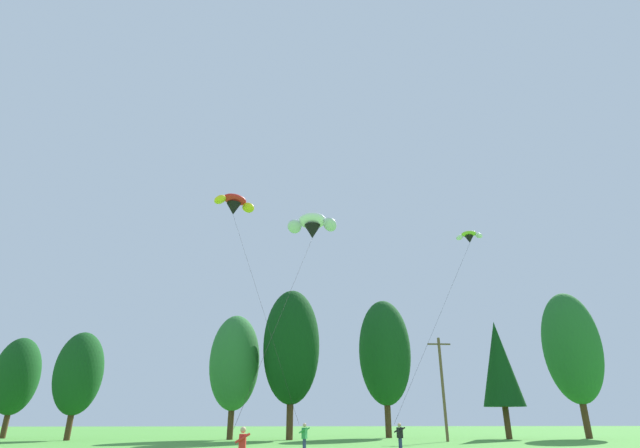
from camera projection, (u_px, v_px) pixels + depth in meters
name	position (u px, v px, depth m)	size (l,w,h in m)	color
treeline_tree_a	(17.00, 376.00, 50.84)	(4.53, 4.53, 10.11)	#472D19
treeline_tree_b	(79.00, 373.00, 46.51)	(4.49, 4.49, 9.96)	#472D19
treeline_tree_c	(235.00, 362.00, 48.54)	(5.03, 5.03, 11.96)	#472D19
treeline_tree_d	(291.00, 346.00, 48.50)	(5.71, 5.71, 14.49)	#472D19
treeline_tree_e	(385.00, 352.00, 53.17)	(5.73, 5.73, 14.55)	#472D19
treeline_tree_f	(499.00, 363.00, 49.64)	(4.14, 4.14, 11.56)	#472D19
treeline_tree_g	(572.00, 347.00, 51.55)	(5.85, 5.85, 14.98)	#472D19
utility_pole	(443.00, 385.00, 43.98)	(2.20, 0.26, 9.08)	brown
kite_flyer_near	(242.00, 447.00, 17.48)	(0.53, 0.57, 1.69)	#4C4C51
kite_flyer_mid	(304.00, 436.00, 27.94)	(0.69, 0.71, 1.69)	navy
kite_flyer_far	(400.00, 435.00, 28.91)	(0.66, 0.68, 1.69)	navy
parafoil_kite_high_white	(312.00, 226.00, 34.30)	(5.21, 13.34, 14.20)	white
parafoil_kite_mid_red_yellow	(234.00, 204.00, 41.50)	(7.73, 9.01, 18.57)	red
parafoil_kite_far_lime_white	(469.00, 237.00, 47.33)	(12.39, 12.97, 17.72)	#93D633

